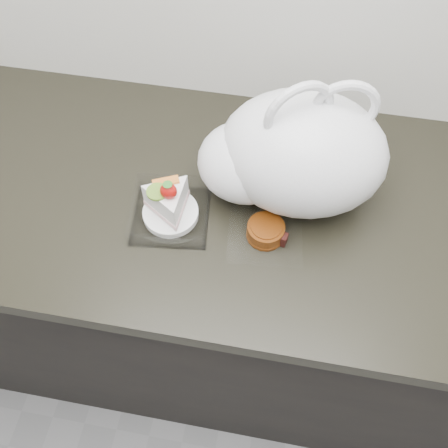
# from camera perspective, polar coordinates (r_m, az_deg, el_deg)

# --- Properties ---
(counter) EXTENTS (2.04, 0.64, 0.90)m
(counter) POSITION_cam_1_polar(r_m,az_deg,el_deg) (1.45, 1.40, -7.60)
(counter) COLOR black
(counter) RESTS_ON ground
(cake_tray) EXTENTS (0.17, 0.17, 0.12)m
(cake_tray) POSITION_cam_1_polar(r_m,az_deg,el_deg) (1.01, -6.21, 1.91)
(cake_tray) COLOR white
(cake_tray) RESTS_ON counter
(mooncake_wrap) EXTENTS (0.16, 0.16, 0.04)m
(mooncake_wrap) POSITION_cam_1_polar(r_m,az_deg,el_deg) (1.00, 4.85, -0.91)
(mooncake_wrap) COLOR white
(mooncake_wrap) RESTS_ON counter
(plastic_bag) EXTENTS (0.43, 0.36, 0.30)m
(plastic_bag) POSITION_cam_1_polar(r_m,az_deg,el_deg) (0.98, 7.66, 7.84)
(plastic_bag) COLOR white
(plastic_bag) RESTS_ON counter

